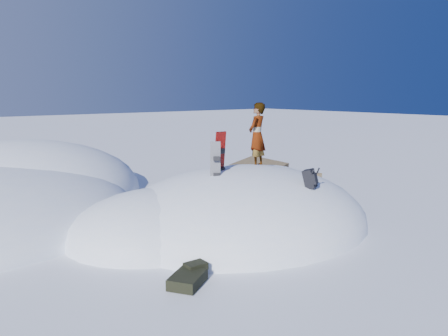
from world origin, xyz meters
TOP-DOWN VIEW (x-y plane):
  - ground at (0.00, 0.00)m, footprint 120.00×120.00m
  - snow_mound at (-0.17, 0.24)m, footprint 8.00×6.00m
  - rock_outcrop at (3.72, 3.01)m, footprint 4.68×4.41m
  - snowboard_red at (-0.58, 0.24)m, footprint 0.31×0.23m
  - snowboard_dark at (-0.97, -0.10)m, footprint 0.36×0.37m
  - backpack at (0.61, -1.71)m, footprint 0.42×0.47m
  - gear_pile at (-3.17, -2.12)m, footprint 0.99×0.82m
  - person at (0.94, 0.48)m, footprint 0.76×0.64m

SIDE VIEW (x-z plane):
  - ground at x=0.00m, z-range 0.00..0.00m
  - snow_mound at x=-0.17m, z-range -1.50..1.50m
  - rock_outcrop at x=3.72m, z-range -0.82..0.85m
  - gear_pile at x=-3.17m, z-range 0.00..0.26m
  - backpack at x=0.61m, z-range 1.13..1.66m
  - snowboard_dark at x=-0.97m, z-range 0.93..2.25m
  - snowboard_red at x=-0.58m, z-range 0.85..2.47m
  - person at x=0.94m, z-range 1.34..3.13m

